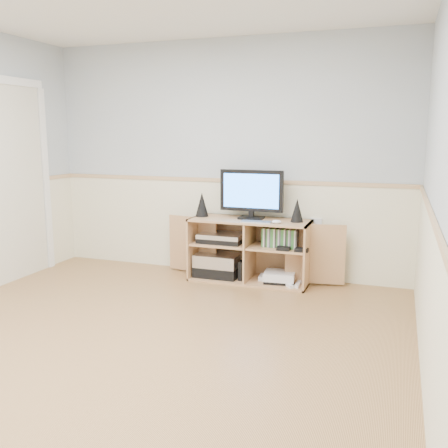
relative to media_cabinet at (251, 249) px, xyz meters
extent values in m
cube|color=tan|center=(-0.36, -2.04, -0.34)|extent=(4.00, 4.50, 0.02)
cube|color=silver|center=(1.65, -2.04, 0.92)|extent=(0.02, 4.50, 2.50)
cube|color=silver|center=(-0.36, 0.22, 0.92)|extent=(4.00, 0.02, 2.50)
cube|color=beige|center=(-0.36, 0.20, 0.17)|extent=(4.00, 0.01, 1.00)
cube|color=tan|center=(-0.36, 0.19, 0.69)|extent=(4.00, 0.02, 0.04)
cube|color=beige|center=(-2.34, -0.74, 0.67)|extent=(0.03, 0.82, 2.00)
cube|color=tan|center=(0.00, -0.05, -0.32)|extent=(1.23, 0.46, 0.02)
cube|color=tan|center=(0.00, -0.05, 0.31)|extent=(1.23, 0.46, 0.02)
cube|color=tan|center=(-0.61, -0.05, -0.01)|extent=(0.02, 0.46, 0.65)
cube|color=tan|center=(0.61, -0.05, -0.01)|extent=(0.02, 0.46, 0.65)
cube|color=tan|center=(0.00, 0.17, -0.01)|extent=(1.23, 0.02, 0.65)
cube|color=tan|center=(0.00, -0.05, -0.01)|extent=(0.02, 0.44, 0.61)
cube|color=tan|center=(-0.31, -0.05, 0.05)|extent=(0.59, 0.42, 0.02)
cube|color=tan|center=(0.31, -0.05, 0.05)|extent=(0.59, 0.42, 0.02)
cube|color=tan|center=(-0.67, 0.01, -0.01)|extent=(0.59, 0.12, 0.61)
cube|color=tan|center=(0.67, 0.01, -0.01)|extent=(0.59, 0.12, 0.61)
cube|color=black|center=(0.00, 0.00, 0.33)|extent=(0.25, 0.18, 0.02)
cube|color=black|center=(0.00, 0.00, 0.37)|extent=(0.05, 0.04, 0.06)
cube|color=black|center=(0.00, 0.00, 0.61)|extent=(0.66, 0.05, 0.42)
cube|color=#307FFF|center=(0.00, -0.03, 0.61)|extent=(0.58, 0.01, 0.35)
cone|color=black|center=(-0.54, -0.03, 0.45)|extent=(0.14, 0.14, 0.26)
cone|color=black|center=(0.48, -0.03, 0.43)|extent=(0.13, 0.13, 0.23)
cube|color=silver|center=(0.11, -0.19, 0.32)|extent=(0.31, 0.15, 0.01)
ellipsoid|color=white|center=(0.31, -0.19, 0.34)|extent=(0.11, 0.10, 0.04)
cube|color=black|center=(-0.35, -0.05, -0.26)|extent=(0.46, 0.34, 0.11)
cube|color=silver|center=(-0.35, -0.05, -0.14)|extent=(0.46, 0.34, 0.13)
cube|color=black|center=(-0.31, -0.05, 0.08)|extent=(0.46, 0.32, 0.05)
cube|color=silver|center=(-0.31, -0.05, 0.13)|extent=(0.46, 0.32, 0.05)
cube|color=black|center=(-0.07, -0.10, -0.21)|extent=(0.04, 0.14, 0.20)
cube|color=white|center=(0.21, -0.02, -0.29)|extent=(0.22, 0.18, 0.05)
cube|color=black|center=(0.33, -0.07, -0.30)|extent=(0.32, 0.27, 0.03)
cube|color=white|center=(0.33, -0.07, -0.24)|extent=(0.33, 0.29, 0.08)
cube|color=white|center=(0.53, -0.15, -0.30)|extent=(0.04, 0.14, 0.03)
cube|color=white|center=(0.51, 0.01, -0.30)|extent=(0.09, 0.15, 0.03)
cube|color=#3F8C3F|center=(0.33, -0.07, 0.15)|extent=(0.36, 0.14, 0.19)
cube|color=white|center=(0.64, 0.19, 0.27)|extent=(0.12, 0.03, 0.12)
camera|label=1|loc=(1.42, -4.89, 1.20)|focal=40.00mm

